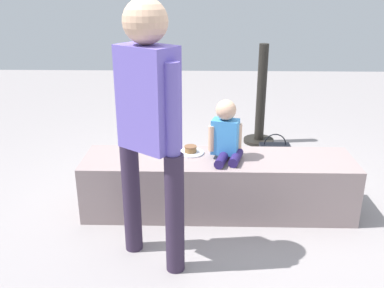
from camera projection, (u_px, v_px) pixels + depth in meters
name	position (u px, v px, depth m)	size (l,w,h in m)	color
ground_plane	(217.00, 209.00, 3.60)	(12.00, 12.00, 0.00)	gray
concrete_ledge	(218.00, 184.00, 3.52)	(2.20, 0.54, 0.47)	gray
child_seated	(226.00, 134.00, 3.36)	(0.29, 0.34, 0.48)	#271B56
adult_standing	(149.00, 115.00, 2.60)	(0.44, 0.38, 1.74)	#30243B
cake_plate	(191.00, 151.00, 3.53)	(0.22, 0.22, 0.07)	white
gift_bag	(253.00, 175.00, 3.94)	(0.20, 0.12, 0.29)	#59C6B2
railing_post	(261.00, 107.00, 4.96)	(0.36, 0.36, 1.17)	black
water_bottle_near_gift	(230.00, 173.00, 4.10)	(0.07, 0.07, 0.18)	silver
water_bottle_far_side	(202.00, 160.00, 4.36)	(0.07, 0.07, 0.20)	silver
party_cup_red	(243.00, 152.00, 4.69)	(0.08, 0.08, 0.09)	red
cake_box_white	(153.00, 169.00, 4.25)	(0.31, 0.34, 0.11)	white
handbag_black_leather	(274.00, 152.00, 4.57)	(0.32, 0.13, 0.30)	black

